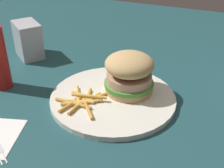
# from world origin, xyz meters

# --- Properties ---
(ground_plane) EXTENTS (1.60, 1.60, 0.00)m
(ground_plane) POSITION_xyz_m (0.00, 0.00, 0.00)
(ground_plane) COLOR #1E474C
(plate) EXTENTS (0.27, 0.27, 0.01)m
(plate) POSITION_xyz_m (0.00, -0.03, 0.01)
(plate) COLOR silver
(plate) RESTS_ON ground_plane
(sandwich) EXTENTS (0.11, 0.11, 0.09)m
(sandwich) POSITION_xyz_m (-0.02, -0.06, 0.06)
(sandwich) COLOR tan
(sandwich) RESTS_ON plate
(fries_pile) EXTENTS (0.10, 0.10, 0.01)m
(fries_pile) POSITION_xyz_m (0.05, 0.02, 0.02)
(fries_pile) COLOR gold
(fries_pile) RESTS_ON plate
(napkin_dispenser) EXTENTS (0.11, 0.10, 0.10)m
(napkin_dispenser) POSITION_xyz_m (0.31, -0.15, 0.05)
(napkin_dispenser) COLOR #B7BABF
(napkin_dispenser) RESTS_ON ground_plane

